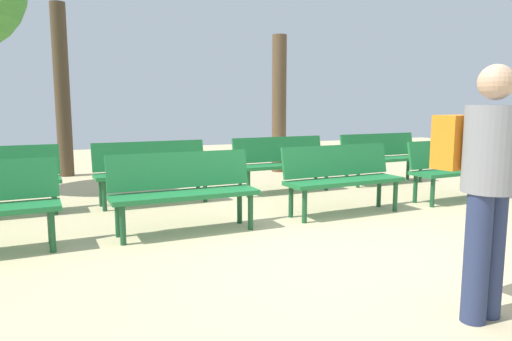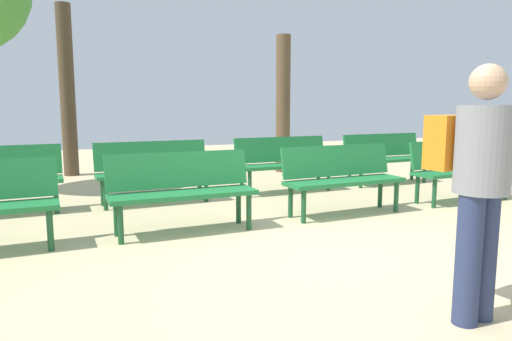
{
  "view_description": "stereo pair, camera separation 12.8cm",
  "coord_description": "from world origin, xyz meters",
  "px_view_note": "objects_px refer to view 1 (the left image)",
  "views": [
    {
      "loc": [
        -2.41,
        -3.47,
        1.41
      ],
      "look_at": [
        0.0,
        2.08,
        0.55
      ],
      "focal_mm": 33.07,
      "sensor_mm": 36.0,
      "label": 1
    },
    {
      "loc": [
        -2.29,
        -3.52,
        1.41
      ],
      "look_at": [
        0.0,
        2.08,
        0.55
      ],
      "focal_mm": 33.07,
      "sensor_mm": 36.0,
      "label": 2
    }
  ],
  "objects_px": {
    "bench_r0_c3": "(456,166)",
    "tree_1": "(62,91)",
    "bench_r0_c2": "(342,175)",
    "bench_r1_c3": "(382,155)",
    "bench_r1_c2": "(282,160)",
    "tree_0": "(279,104)",
    "bench_r1_c1": "(152,168)",
    "bench_r0_c1": "(183,187)",
    "visitor_with_backpack": "(484,178)"
  },
  "relations": [
    {
      "from": "tree_1",
      "to": "bench_r1_c3",
      "type": "bearing_deg",
      "value": -31.13
    },
    {
      "from": "bench_r0_c3",
      "to": "bench_r1_c3",
      "type": "distance_m",
      "value": 1.66
    },
    {
      "from": "bench_r0_c2",
      "to": "bench_r1_c2",
      "type": "xyz_separation_m",
      "value": [
        -0.01,
        1.68,
        0.0
      ]
    },
    {
      "from": "bench_r0_c1",
      "to": "bench_r1_c2",
      "type": "bearing_deg",
      "value": 38.88
    },
    {
      "from": "bench_r1_c3",
      "to": "bench_r0_c1",
      "type": "bearing_deg",
      "value": -158.28
    },
    {
      "from": "bench_r1_c2",
      "to": "bench_r1_c3",
      "type": "relative_size",
      "value": 1.0
    },
    {
      "from": "bench_r1_c2",
      "to": "bench_r0_c3",
      "type": "bearing_deg",
      "value": -39.91
    },
    {
      "from": "bench_r0_c3",
      "to": "bench_r1_c2",
      "type": "bearing_deg",
      "value": 139.29
    },
    {
      "from": "bench_r0_c1",
      "to": "tree_1",
      "type": "distance_m",
      "value": 5.16
    },
    {
      "from": "bench_r1_c2",
      "to": "bench_r1_c3",
      "type": "distance_m",
      "value": 2.03
    },
    {
      "from": "bench_r1_c2",
      "to": "tree_0",
      "type": "height_order",
      "value": "tree_0"
    },
    {
      "from": "bench_r1_c2",
      "to": "visitor_with_backpack",
      "type": "height_order",
      "value": "visitor_with_backpack"
    },
    {
      "from": "bench_r0_c3",
      "to": "bench_r1_c3",
      "type": "bearing_deg",
      "value": 88.53
    },
    {
      "from": "bench_r1_c2",
      "to": "visitor_with_backpack",
      "type": "relative_size",
      "value": 0.98
    },
    {
      "from": "bench_r0_c2",
      "to": "bench_r1_c2",
      "type": "relative_size",
      "value": 1.0
    },
    {
      "from": "bench_r1_c1",
      "to": "visitor_with_backpack",
      "type": "relative_size",
      "value": 0.98
    },
    {
      "from": "bench_r1_c3",
      "to": "visitor_with_backpack",
      "type": "distance_m",
      "value": 5.48
    },
    {
      "from": "bench_r0_c3",
      "to": "visitor_with_backpack",
      "type": "height_order",
      "value": "visitor_with_backpack"
    },
    {
      "from": "bench_r0_c1",
      "to": "bench_r1_c1",
      "type": "distance_m",
      "value": 1.66
    },
    {
      "from": "bench_r0_c1",
      "to": "tree_1",
      "type": "relative_size",
      "value": 0.49
    },
    {
      "from": "tree_0",
      "to": "tree_1",
      "type": "bearing_deg",
      "value": 165.14
    },
    {
      "from": "bench_r1_c2",
      "to": "tree_1",
      "type": "bearing_deg",
      "value": 133.18
    },
    {
      "from": "tree_1",
      "to": "tree_0",
      "type": "bearing_deg",
      "value": -14.86
    },
    {
      "from": "bench_r0_c2",
      "to": "bench_r1_c2",
      "type": "bearing_deg",
      "value": 87.94
    },
    {
      "from": "tree_0",
      "to": "bench_r0_c2",
      "type": "bearing_deg",
      "value": -104.25
    },
    {
      "from": "bench_r0_c1",
      "to": "bench_r1_c2",
      "type": "height_order",
      "value": "same"
    },
    {
      "from": "tree_1",
      "to": "visitor_with_backpack",
      "type": "relative_size",
      "value": 2.0
    },
    {
      "from": "bench_r0_c2",
      "to": "bench_r1_c1",
      "type": "bearing_deg",
      "value": 140.44
    },
    {
      "from": "tree_1",
      "to": "visitor_with_backpack",
      "type": "xyz_separation_m",
      "value": [
        2.29,
        -7.76,
        -0.71
      ]
    },
    {
      "from": "bench_r1_c1",
      "to": "bench_r1_c2",
      "type": "bearing_deg",
      "value": 0.6
    },
    {
      "from": "bench_r1_c1",
      "to": "visitor_with_backpack",
      "type": "distance_m",
      "value": 4.69
    },
    {
      "from": "bench_r0_c3",
      "to": "tree_1",
      "type": "distance_m",
      "value": 7.16
    },
    {
      "from": "bench_r1_c3",
      "to": "tree_0",
      "type": "bearing_deg",
      "value": 115.63
    },
    {
      "from": "visitor_with_backpack",
      "to": "bench_r1_c2",
      "type": "bearing_deg",
      "value": -109.09
    },
    {
      "from": "bench_r0_c1",
      "to": "tree_1",
      "type": "bearing_deg",
      "value": 101.07
    },
    {
      "from": "bench_r0_c2",
      "to": "bench_r1_c3",
      "type": "bearing_deg",
      "value": 38.12
    },
    {
      "from": "tree_0",
      "to": "bench_r0_c3",
      "type": "bearing_deg",
      "value": -73.65
    },
    {
      "from": "bench_r0_c1",
      "to": "bench_r0_c2",
      "type": "distance_m",
      "value": 2.1
    },
    {
      "from": "bench_r1_c1",
      "to": "tree_0",
      "type": "relative_size",
      "value": 0.58
    },
    {
      "from": "bench_r1_c2",
      "to": "bench_r0_c1",
      "type": "bearing_deg",
      "value": -141.64
    },
    {
      "from": "bench_r0_c3",
      "to": "visitor_with_backpack",
      "type": "bearing_deg",
      "value": -136.83
    },
    {
      "from": "bench_r0_c3",
      "to": "bench_r1_c1",
      "type": "distance_m",
      "value": 4.42
    },
    {
      "from": "bench_r0_c2",
      "to": "visitor_with_backpack",
      "type": "relative_size",
      "value": 0.98
    },
    {
      "from": "bench_r0_c1",
      "to": "bench_r1_c3",
      "type": "xyz_separation_m",
      "value": [
        4.11,
        1.79,
        0.0
      ]
    },
    {
      "from": "bench_r1_c2",
      "to": "tree_1",
      "type": "relative_size",
      "value": 0.49
    },
    {
      "from": "bench_r1_c2",
      "to": "visitor_with_backpack",
      "type": "distance_m",
      "value": 4.69
    },
    {
      "from": "bench_r0_c3",
      "to": "tree_0",
      "type": "relative_size",
      "value": 0.58
    },
    {
      "from": "bench_r0_c2",
      "to": "bench_r1_c1",
      "type": "distance_m",
      "value": 2.64
    },
    {
      "from": "bench_r0_c2",
      "to": "tree_0",
      "type": "height_order",
      "value": "tree_0"
    },
    {
      "from": "bench_r1_c1",
      "to": "tree_0",
      "type": "xyz_separation_m",
      "value": [
        3.07,
        2.17,
        0.89
      ]
    }
  ]
}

